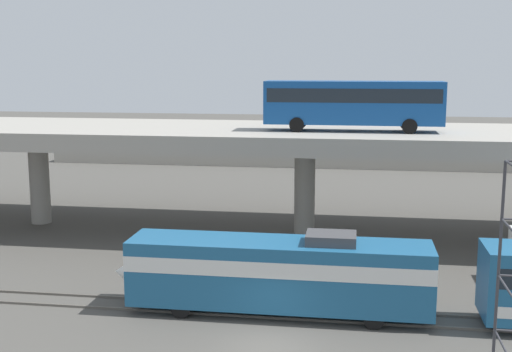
% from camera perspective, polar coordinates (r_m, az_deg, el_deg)
% --- Properties ---
extents(ground_plane, '(260.00, 260.00, 0.00)m').
position_cam_1_polar(ground_plane, '(29.98, 1.00, -14.45)').
color(ground_plane, '#4C4944').
extents(rail_strip_near, '(110.00, 0.12, 0.12)m').
position_cam_1_polar(rail_strip_near, '(32.90, 1.76, -12.07)').
color(rail_strip_near, '#59544C').
rests_on(rail_strip_near, ground_plane).
extents(rail_strip_far, '(110.00, 0.12, 0.12)m').
position_cam_1_polar(rail_strip_far, '(34.34, 2.08, -11.12)').
color(rail_strip_far, '#59544C').
rests_on(rail_strip_far, ground_plane).
extents(train_locomotive, '(15.81, 3.04, 4.18)m').
position_cam_1_polar(train_locomotive, '(32.99, 0.68, -8.07)').
color(train_locomotive, '#1E5984').
rests_on(train_locomotive, ground_plane).
extents(highway_overpass, '(96.00, 12.48, 7.62)m').
position_cam_1_polar(highway_overpass, '(47.56, 4.25, 3.12)').
color(highway_overpass, '#9E998E').
rests_on(highway_overpass, ground_plane).
extents(transit_bus_on_overpass, '(12.00, 2.68, 3.40)m').
position_cam_1_polar(transit_bus_on_overpass, '(45.84, 8.36, 6.39)').
color(transit_bus_on_overpass, '#14478C').
rests_on(transit_bus_on_overpass, highway_overpass).
extents(pier_parking_lot, '(67.02, 10.34, 1.50)m').
position_cam_1_polar(pier_parking_lot, '(83.00, 6.08, 1.69)').
color(pier_parking_lot, '#9E998E').
rests_on(pier_parking_lot, ground_plane).
extents(parked_car_0, '(4.03, 1.89, 1.50)m').
position_cam_1_polar(parked_car_0, '(84.31, 7.16, 2.84)').
color(parked_car_0, '#515459').
rests_on(parked_car_0, pier_parking_lot).
extents(parked_car_2, '(4.56, 1.96, 1.50)m').
position_cam_1_polar(parked_car_2, '(86.02, -11.69, 2.85)').
color(parked_car_2, navy).
rests_on(parked_car_2, pier_parking_lot).
extents(parked_car_3, '(4.53, 1.86, 1.50)m').
position_cam_1_polar(parked_car_3, '(82.21, 2.48, 2.73)').
color(parked_car_3, black).
rests_on(parked_car_3, pier_parking_lot).
extents(parked_car_4, '(4.44, 1.83, 1.50)m').
position_cam_1_polar(parked_car_4, '(84.40, 3.00, 2.91)').
color(parked_car_4, black).
rests_on(parked_car_4, pier_parking_lot).
extents(parked_car_5, '(4.52, 1.88, 1.50)m').
position_cam_1_polar(parked_car_5, '(86.43, -7.12, 3.01)').
color(parked_car_5, maroon).
rests_on(parked_car_5, pier_parking_lot).
extents(parked_car_6, '(4.01, 1.94, 1.50)m').
position_cam_1_polar(parked_car_6, '(80.66, 7.46, 2.52)').
color(parked_car_6, '#B7B7BC').
rests_on(parked_car_6, pier_parking_lot).
extents(harbor_water, '(140.00, 36.00, 0.01)m').
position_cam_1_polar(harbor_water, '(105.89, 6.65, 3.01)').
color(harbor_water, '#385B7A').
rests_on(harbor_water, ground_plane).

